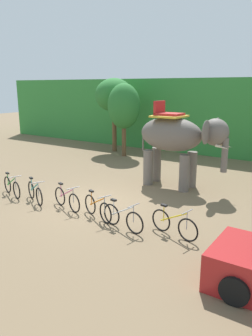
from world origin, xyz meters
TOP-DOWN VIEW (x-y plane):
  - ground_plane at (0.00, 0.00)m, footprint 80.00×80.00m
  - foliage_hedge at (0.00, 13.91)m, footprint 36.00×6.00m
  - tree_left at (-5.47, 8.91)m, footprint 2.54×2.54m
  - tree_far_left at (-4.00, 7.92)m, footprint 2.05×2.05m
  - elephant at (1.69, 3.69)m, footprint 4.15×2.08m
  - bike_green at (-3.40, -1.21)m, footprint 1.65×0.66m
  - bike_teal at (-2.01, -1.20)m, footprint 1.59×0.79m
  - bike_pink at (-0.46, -1.04)m, footprint 1.66×0.62m
  - bike_orange at (1.04, -1.12)m, footprint 1.62×0.72m
  - bike_white at (2.24, -1.37)m, footprint 1.70×0.52m
  - bike_yellow at (3.80, -0.91)m, footprint 1.69×0.54m

SIDE VIEW (x-z plane):
  - ground_plane at x=0.00m, z-range 0.00..0.00m
  - bike_green at x=-3.40m, z-range -0.07..0.85m
  - bike_teal at x=-2.01m, z-range -0.07..0.85m
  - bike_pink at x=-0.46m, z-range -0.07..0.85m
  - bike_orange at x=1.04m, z-range -0.07..0.85m
  - bike_white at x=2.24m, z-range -0.07..0.85m
  - bike_yellow at x=3.80m, z-range -0.07..0.85m
  - elephant at x=1.69m, z-range 0.31..4.09m
  - foliage_hedge at x=0.00m, z-range 0.00..4.91m
  - tree_far_left at x=-4.00m, z-range 0.86..5.46m
  - tree_left at x=-5.47m, z-range 1.31..6.24m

